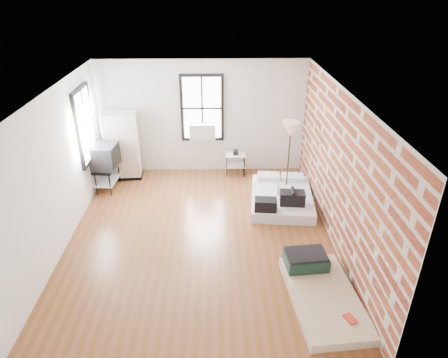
{
  "coord_description": "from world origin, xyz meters",
  "views": [
    {
      "loc": [
        0.29,
        -6.32,
        4.53
      ],
      "look_at": [
        0.46,
        0.3,
        1.11
      ],
      "focal_mm": 32.0,
      "sensor_mm": 36.0,
      "label": 1
    }
  ],
  "objects_px": {
    "side_table": "(236,158)",
    "wardrobe": "(122,146)",
    "mattress_main": "(281,197)",
    "mattress_bare": "(319,288)",
    "floor_lamp": "(291,133)",
    "tv_stand": "(105,158)"
  },
  "relations": [
    {
      "from": "side_table",
      "to": "wardrobe",
      "type": "bearing_deg",
      "value": -178.54
    },
    {
      "from": "mattress_main",
      "to": "wardrobe",
      "type": "xyz_separation_m",
      "value": [
        -3.69,
        1.41,
        0.67
      ]
    },
    {
      "from": "mattress_bare",
      "to": "wardrobe",
      "type": "xyz_separation_m",
      "value": [
        -3.86,
        4.21,
        0.7
      ]
    },
    {
      "from": "mattress_main",
      "to": "floor_lamp",
      "type": "xyz_separation_m",
      "value": [
        0.18,
        0.44,
        1.34
      ]
    },
    {
      "from": "side_table",
      "to": "tv_stand",
      "type": "height_order",
      "value": "tv_stand"
    },
    {
      "from": "mattress_main",
      "to": "floor_lamp",
      "type": "relative_size",
      "value": 1.09
    },
    {
      "from": "mattress_main",
      "to": "side_table",
      "type": "xyz_separation_m",
      "value": [
        -0.94,
        1.48,
        0.28
      ]
    },
    {
      "from": "mattress_bare",
      "to": "tv_stand",
      "type": "height_order",
      "value": "tv_stand"
    },
    {
      "from": "side_table",
      "to": "mattress_bare",
      "type": "bearing_deg",
      "value": -75.48
    },
    {
      "from": "mattress_main",
      "to": "wardrobe",
      "type": "height_order",
      "value": "wardrobe"
    },
    {
      "from": "mattress_main",
      "to": "side_table",
      "type": "height_order",
      "value": "side_table"
    },
    {
      "from": "mattress_bare",
      "to": "tv_stand",
      "type": "xyz_separation_m",
      "value": [
        -4.13,
        3.6,
        0.67
      ]
    },
    {
      "from": "wardrobe",
      "to": "floor_lamp",
      "type": "xyz_separation_m",
      "value": [
        3.87,
        -0.97,
        0.67
      ]
    },
    {
      "from": "wardrobe",
      "to": "side_table",
      "type": "bearing_deg",
      "value": -1.87
    },
    {
      "from": "side_table",
      "to": "tv_stand",
      "type": "distance_m",
      "value": 3.12
    },
    {
      "from": "mattress_main",
      "to": "mattress_bare",
      "type": "height_order",
      "value": "mattress_main"
    },
    {
      "from": "side_table",
      "to": "floor_lamp",
      "type": "relative_size",
      "value": 0.37
    },
    {
      "from": "mattress_bare",
      "to": "floor_lamp",
      "type": "xyz_separation_m",
      "value": [
        0.01,
        3.24,
        1.37
      ]
    },
    {
      "from": "tv_stand",
      "to": "mattress_bare",
      "type": "bearing_deg",
      "value": -35.35
    },
    {
      "from": "mattress_bare",
      "to": "mattress_main",
      "type": "bearing_deg",
      "value": 88.72
    },
    {
      "from": "floor_lamp",
      "to": "tv_stand",
      "type": "bearing_deg",
      "value": 175.07
    },
    {
      "from": "wardrobe",
      "to": "side_table",
      "type": "relative_size",
      "value": 2.56
    }
  ]
}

